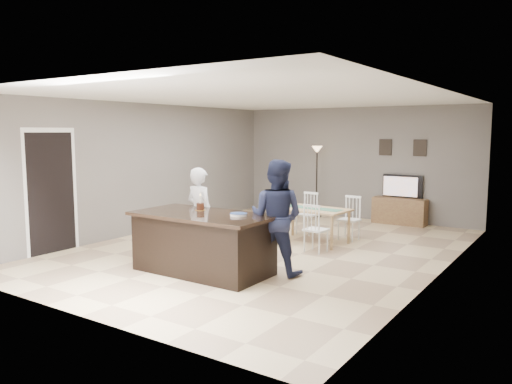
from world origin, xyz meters
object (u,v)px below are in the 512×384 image
Objects in this scene: woman at (200,214)px; floor_lamp at (317,162)px; plate_stack at (238,214)px; dining_table at (311,214)px; kitchen_island at (203,243)px; television at (401,186)px; man at (277,217)px; tv_console at (399,211)px; birthday_cake at (200,206)px.

woman is 0.87× the size of floor_lamp.
dining_table is (-0.18, 2.63, -0.37)m from plate_stack.
television is (1.20, 5.64, 0.41)m from kitchen_island.
woman is at bearing 71.29° from television.
man reaches higher than dining_table.
man is at bearing -71.53° from dining_table.
kitchen_island is 8.54× the size of plate_stack.
dining_table is (0.39, 2.74, 0.09)m from kitchen_island.
dining_table is at bearing -103.29° from woman.
floor_lamp is at bearing 5.97° from television.
plate_stack reaches higher than tv_console.
tv_console is at bearing 90.00° from television.
tv_console is 0.57m from television.
woman reaches higher than tv_console.
woman is 0.49m from birthday_cake.
birthday_cake is (-1.18, -0.34, 0.10)m from man.
plate_stack is at bearing 83.52° from television.
kitchen_island is 1.40× the size of woman.
man is at bearing -170.60° from woman.
birthday_cake is 0.81m from plate_stack.
tv_console is at bearing 77.84° from kitchen_island.
kitchen_island is at bearing 21.26° from man.
birthday_cake reaches higher than dining_table.
television is at bearing 90.00° from tv_console.
floor_lamp is at bearing 105.05° from plate_stack.
television is at bearing -101.62° from man.
birthday_cake is at bearing -83.10° from floor_lamp.
kitchen_island is at bearing -94.00° from dining_table.
man is 6.82× the size of birthday_cake.
floor_lamp is (-1.25, 2.69, 0.82)m from dining_table.
floor_lamp reaches higher than kitchen_island.
man is at bearing -92.85° from tv_console.
woman is at bearing -8.81° from man.
man is 1.23m from birthday_cake.
kitchen_island is 1.79× the size of tv_console.
television is at bearing 5.97° from floor_lamp.
tv_console is 5.59m from birthday_cake.
woman reaches higher than kitchen_island.
tv_console is (1.20, 5.57, -0.15)m from kitchen_island.
man reaches higher than birthday_cake.
birthday_cake is 2.64m from dining_table.
tv_console is 4.79× the size of birthday_cake.
woman is 1.48m from man.
kitchen_island is 1.28× the size of dining_table.
kitchen_island is 0.59m from birthday_cake.
woman is at bearing -108.95° from tv_console.
television is at bearing 78.55° from dining_table.
birthday_cake is 0.15× the size of dining_table.
tv_console is at bearing 75.10° from birthday_cake.
woman reaches higher than birthday_cake.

